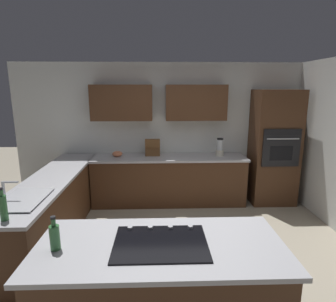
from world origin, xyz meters
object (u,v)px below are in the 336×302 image
Objects in this scene: blender at (220,148)px; oil_bottle at (55,236)px; wall_oven at (274,148)px; cooktop at (161,243)px; dish_soap_bottle at (3,207)px; spice_rack at (153,148)px; mixing_bowl at (117,154)px; sink_unit at (22,199)px.

blender reaches higher than oil_bottle.
wall_oven reaches higher than cooktop.
blender is 1.01× the size of dish_soap_bottle.
spice_rack reaches higher than cooktop.
wall_oven is at bearing -134.52° from oil_bottle.
mixing_bowl is (1.90, -0.00, -0.09)m from blender.
wall_oven is 3.64m from cooktop.
dish_soap_bottle reaches higher than sink_unit.
dish_soap_bottle reaches higher than oil_bottle.
oil_bottle is at bearing 142.01° from dish_soap_bottle.
blender is at bearing -110.65° from cooktop.
sink_unit is at bearing 69.15° from mixing_bowl.
sink_unit is 3.37m from blender.
sink_unit is at bearing 37.35° from blender.
blender is at bearing -122.66° from oil_bottle.
blender reaches higher than sink_unit.
wall_oven reaches higher than spice_rack.
cooktop is at bearing 148.68° from sink_unit.
wall_oven is at bearing 177.49° from blender.
sink_unit reaches higher than mixing_bowl.
cooktop is 3.20m from blender.
mixing_bowl is 0.59× the size of spice_rack.
cooktop is at bearing 92.34° from spice_rack.
spice_rack is (-0.65, -0.04, 0.11)m from mixing_bowl.
oil_bottle is at bearing 3.94° from cooktop.
sink_unit is 2.24× the size of spice_rack.
mixing_bowl reaches higher than cooktop.
mixing_bowl is at bearing -75.49° from cooktop.
dish_soap_bottle is at bearing 61.89° from spice_rack.
blender is 1.19× the size of oil_bottle.
cooktop is 3.09m from mixing_bowl.
oil_bottle is (-0.67, 0.52, -0.02)m from dish_soap_bottle.
spice_rack reaches higher than mixing_bowl.
wall_oven reaches higher than mixing_bowl.
blender is 3.62m from oil_bottle.
wall_oven is 1.00m from blender.
spice_rack is 1.12× the size of oil_bottle.
spice_rack is 3.17m from oil_bottle.
mixing_bowl is (0.77, -2.99, 0.04)m from cooktop.
blender is at bearing -142.65° from sink_unit.
cooktop is 2.72× the size of oil_bottle.
sink_unit is at bearing -31.32° from cooktop.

